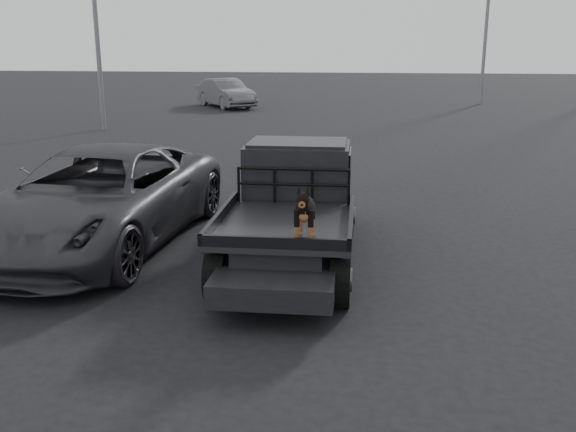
# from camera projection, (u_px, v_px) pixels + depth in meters

# --- Properties ---
(ground) EXTENTS (120.00, 120.00, 0.00)m
(ground) POSITION_uv_depth(u_px,v_px,m) (268.00, 292.00, 9.05)
(ground) COLOR black
(ground) RESTS_ON ground
(flatbed_ute) EXTENTS (2.00, 5.40, 0.92)m
(flatbed_ute) POSITION_uv_depth(u_px,v_px,m) (292.00, 234.00, 10.18)
(flatbed_ute) COLOR black
(flatbed_ute) RESTS_ON ground
(ute_cab) EXTENTS (1.72, 1.30, 0.88)m
(ute_cab) POSITION_uv_depth(u_px,v_px,m) (298.00, 167.00, 10.85)
(ute_cab) COLOR black
(ute_cab) RESTS_ON flatbed_ute
(headache_rack) EXTENTS (1.80, 0.08, 0.55)m
(headache_rack) POSITION_uv_depth(u_px,v_px,m) (293.00, 186.00, 10.17)
(headache_rack) COLOR black
(headache_rack) RESTS_ON flatbed_ute
(dog) EXTENTS (0.32, 0.60, 0.74)m
(dog) POSITION_uv_depth(u_px,v_px,m) (305.00, 212.00, 8.28)
(dog) COLOR black
(dog) RESTS_ON flatbed_ute
(parked_suv) EXTENTS (3.26, 6.17, 1.65)m
(parked_suv) POSITION_uv_depth(u_px,v_px,m) (99.00, 198.00, 10.93)
(parked_suv) COLOR #323237
(parked_suv) RESTS_ON ground
(distant_car_a) EXTENTS (3.80, 4.44, 1.44)m
(distant_car_a) POSITION_uv_depth(u_px,v_px,m) (226.00, 93.00, 33.10)
(distant_car_a) COLOR #4C4D52
(distant_car_a) RESTS_ON ground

